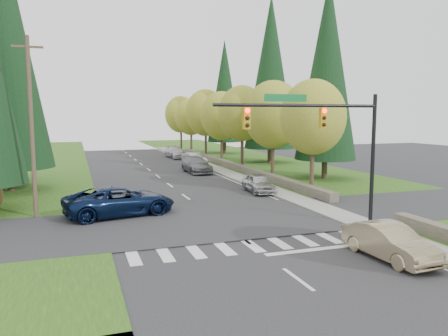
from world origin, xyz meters
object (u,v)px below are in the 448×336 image
suv_navy (120,201)px  parked_car_d (178,153)px  parked_car_b (197,165)px  parked_car_e (176,152)px  parked_car_c (195,159)px  parked_car_a (259,183)px  sedan_champagne (389,242)px

suv_navy → parked_car_d: (10.56, 31.61, -0.19)m
parked_car_b → parked_car_e: parked_car_b is taller
parked_car_e → parked_car_c: bearing=-95.2°
parked_car_d → parked_car_e: 1.31m
parked_car_b → parked_car_e: size_ratio=1.03×
suv_navy → parked_car_c: 25.30m
parked_car_c → parked_car_e: size_ratio=0.86×
suv_navy → parked_car_b: (9.16, 16.95, -0.10)m
parked_car_e → parked_car_b: bearing=-100.2°
parked_car_d → parked_car_c: bearing=-84.5°
suv_navy → parked_car_d: size_ratio=1.56×
parked_car_b → parked_car_d: bearing=83.4°
parked_car_a → parked_car_d: size_ratio=1.02×
suv_navy → sedan_champagne: bearing=-151.6°
parked_car_c → parked_car_e: 9.93m
parked_car_c → parked_car_e: (0.00, 9.93, 0.02)m
parked_car_c → parked_car_d: 8.62m
sedan_champagne → parked_car_e: bearing=85.3°
sedan_champagne → parked_car_d: sedan_champagne is taller
parked_car_b → parked_car_a: bearing=-84.7°
parked_car_c → parked_car_e: bearing=83.4°
suv_navy → parked_car_c: bearing=-36.4°
sedan_champagne → parked_car_a: size_ratio=1.05×
parked_car_c → parked_car_b: bearing=-109.7°
parked_car_b → parked_car_c: parked_car_b is taller
parked_car_a → parked_car_e: bearing=93.7°
suv_navy → parked_car_a: size_ratio=1.52×
parked_car_a → parked_car_b: size_ratio=0.77×
parked_car_a → parked_car_b: bearing=100.1°
suv_navy → parked_car_a: suv_navy is taller
suv_navy → parked_car_b: suv_navy is taller
parked_car_d → sedan_champagne: bearing=-86.0°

